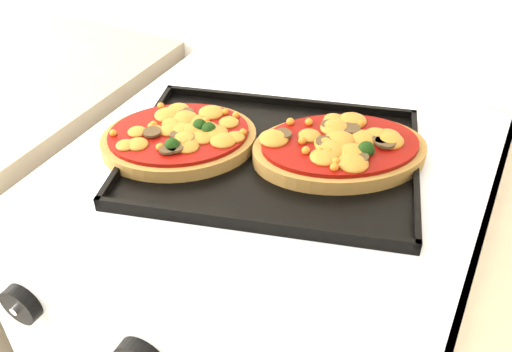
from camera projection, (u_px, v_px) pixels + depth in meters
The scene contains 6 objects.
stove at pixel (269, 349), 1.10m from camera, with size 0.60×0.60×0.91m, color white.
control_panel at pixel (152, 349), 0.64m from camera, with size 0.60×0.02×0.09m, color white.
knob_left at pixel (21, 304), 0.69m from camera, with size 0.05×0.05×0.02m, color black.
baking_tray at pixel (272, 156), 0.82m from camera, with size 0.41×0.30×0.02m, color black.
pizza_left at pixel (179, 137), 0.83m from camera, with size 0.23×0.17×0.03m, color olive, non-canonical shape.
pizza_right at pixel (340, 148), 0.80m from camera, with size 0.25×0.17×0.04m, color olive, non-canonical shape.
Camera 1 is at (0.32, 1.10, 1.40)m, focal length 40.00 mm.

